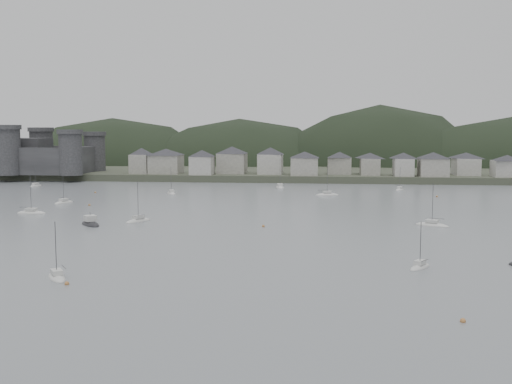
# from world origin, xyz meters

# --- Properties ---
(ground) EXTENTS (900.00, 900.00, 0.00)m
(ground) POSITION_xyz_m (0.00, 0.00, 0.00)
(ground) COLOR slate
(ground) RESTS_ON ground
(far_shore_land) EXTENTS (900.00, 250.00, 3.00)m
(far_shore_land) POSITION_xyz_m (0.00, 295.00, 1.50)
(far_shore_land) COLOR #383D2D
(far_shore_land) RESTS_ON ground
(forested_ridge) EXTENTS (851.55, 103.94, 102.57)m
(forested_ridge) POSITION_xyz_m (4.83, 269.40, -11.28)
(forested_ridge) COLOR black
(forested_ridge) RESTS_ON ground
(castle) EXTENTS (66.00, 43.00, 20.00)m
(castle) POSITION_xyz_m (-120.00, 179.80, 10.96)
(castle) COLOR #2F2F31
(castle) RESTS_ON far_shore_land
(waterfront_town) EXTENTS (451.48, 28.46, 12.92)m
(waterfront_town) POSITION_xyz_m (50.59, 183.34, 8.66)
(waterfront_town) COLOR gray
(waterfront_town) RESTS_ON far_shore_land
(moored_fleet) EXTENTS (256.11, 178.62, 12.94)m
(moored_fleet) POSITION_xyz_m (-20.64, 57.73, 0.18)
(moored_fleet) COLOR silver
(moored_fleet) RESTS_ON ground
(motor_launch_far) EXTENTS (8.01, 8.60, 4.05)m
(motor_launch_far) POSITION_xyz_m (-37.51, 51.34, 0.29)
(motor_launch_far) COLOR black
(motor_launch_far) RESTS_ON ground
(mooring_buoys) EXTENTS (178.46, 138.23, 0.70)m
(mooring_buoys) POSITION_xyz_m (-3.48, 56.64, 0.15)
(mooring_buoys) COLOR #AD7139
(mooring_buoys) RESTS_ON ground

